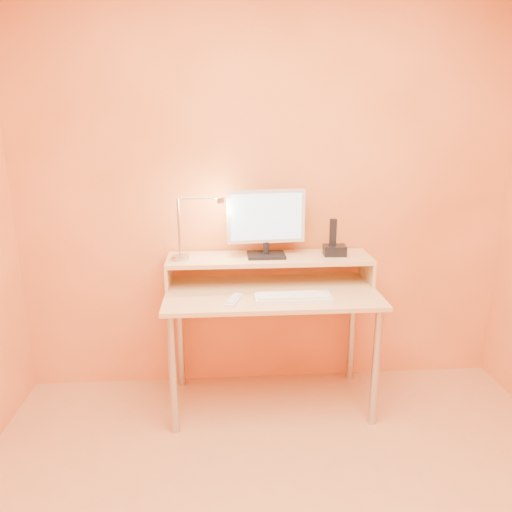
{
  "coord_description": "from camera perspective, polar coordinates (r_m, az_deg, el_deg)",
  "views": [
    {
      "loc": [
        -0.28,
        -1.42,
        1.67
      ],
      "look_at": [
        -0.09,
        1.13,
        0.94
      ],
      "focal_mm": 34.29,
      "sensor_mm": 36.0,
      "label": 1
    }
  ],
  "objects": [
    {
      "name": "shelf_riser_left",
      "position": [
        2.9,
        -10.14,
        -2.04
      ],
      "size": [
        0.02,
        0.3,
        0.14
      ],
      "primitive_type": "cube",
      "color": "tan",
      "rests_on": "desk_lower"
    },
    {
      "name": "wall_back",
      "position": [
        2.96,
        1.29,
        7.75
      ],
      "size": [
        3.0,
        0.04,
        2.5
      ],
      "primitive_type": "cube",
      "color": "#F68F50",
      "rests_on": "floor"
    },
    {
      "name": "keyboard",
      "position": [
        2.65,
        4.38,
        -4.92
      ],
      "size": [
        0.41,
        0.13,
        0.02
      ],
      "primitive_type": "cube",
      "rotation": [
        0.0,
        0.0,
        0.0
      ],
      "color": "white",
      "rests_on": "desk_lower"
    },
    {
      "name": "lamp_arm",
      "position": [
        2.76,
        -6.62,
        6.73
      ],
      "size": [
        0.24,
        0.01,
        0.01
      ],
      "primitive_type": "cylinder",
      "rotation": [
        0.0,
        1.57,
        0.0
      ],
      "color": "#AEAEB1",
      "rests_on": "lamp_post"
    },
    {
      "name": "lamp_post",
      "position": [
        2.8,
        -8.97,
        3.32
      ],
      "size": [
        0.01,
        0.01,
        0.33
      ],
      "primitive_type": "cylinder",
      "color": "#AEAEB1",
      "rests_on": "lamp_base"
    },
    {
      "name": "monitor_panel",
      "position": [
        2.83,
        1.19,
        4.64
      ],
      "size": [
        0.45,
        0.07,
        0.31
      ],
      "primitive_type": "cube",
      "rotation": [
        0.0,
        0.0,
        0.07
      ],
      "color": "silver",
      "rests_on": "monitor_neck"
    },
    {
      "name": "shelf_riser_right",
      "position": [
        3.02,
        12.81,
        -1.52
      ],
      "size": [
        0.02,
        0.3,
        0.14
      ],
      "primitive_type": "cube",
      "color": "tan",
      "rests_on": "desk_lower"
    },
    {
      "name": "monitor_neck",
      "position": [
        2.86,
        1.19,
        0.96
      ],
      "size": [
        0.04,
        0.04,
        0.07
      ],
      "primitive_type": "cylinder",
      "color": "black",
      "rests_on": "monitor_foot"
    },
    {
      "name": "lamp_head",
      "position": [
        2.76,
        -4.1,
        6.47
      ],
      "size": [
        0.04,
        0.04,
        0.03
      ],
      "primitive_type": "cylinder",
      "color": "#AEAEB1",
      "rests_on": "lamp_arm"
    },
    {
      "name": "lamp_base",
      "position": [
        2.84,
        -8.82,
        -0.18
      ],
      "size": [
        0.1,
        0.1,
        0.02
      ],
      "primitive_type": "cylinder",
      "color": "#AEAEB1",
      "rests_on": "desk_shelf"
    },
    {
      "name": "desk_leg_br",
      "position": [
        3.25,
        11.13,
        -8.44
      ],
      "size": [
        0.04,
        0.04,
        0.69
      ],
      "primitive_type": "cylinder",
      "color": "#AEAEB1",
      "rests_on": "floor"
    },
    {
      "name": "phone_handset",
      "position": [
        2.9,
        8.96,
        2.76
      ],
      "size": [
        0.04,
        0.03,
        0.16
      ],
      "primitive_type": "cube",
      "rotation": [
        0.0,
        0.0,
        -0.06
      ],
      "color": "black",
      "rests_on": "phone_dock"
    },
    {
      "name": "remote_control",
      "position": [
        2.61,
        -2.63,
        -5.22
      ],
      "size": [
        0.1,
        0.19,
        0.02
      ],
      "primitive_type": "cube",
      "rotation": [
        0.0,
        0.0,
        -0.32
      ],
      "color": "white",
      "rests_on": "desk_lower"
    },
    {
      "name": "desk_lower",
      "position": [
        2.79,
        1.84,
        -4.31
      ],
      "size": [
        1.2,
        0.6,
        0.02
      ],
      "primitive_type": "cube",
      "color": "tan",
      "rests_on": "floor"
    },
    {
      "name": "phone_dock",
      "position": [
        2.93,
        9.16,
        0.66
      ],
      "size": [
        0.14,
        0.11,
        0.06
      ],
      "primitive_type": "cube",
      "rotation": [
        0.0,
        0.0,
        -0.06
      ],
      "color": "black",
      "rests_on": "desk_shelf"
    },
    {
      "name": "phone_led",
      "position": [
        2.89,
        10.25,
        0.41
      ],
      "size": [
        0.01,
        0.0,
        0.04
      ],
      "primitive_type": "cube",
      "color": "#3480ED",
      "rests_on": "phone_dock"
    },
    {
      "name": "desk_leg_fl",
      "position": [
        2.71,
        -9.64,
        -13.55
      ],
      "size": [
        0.04,
        0.04,
        0.69
      ],
      "primitive_type": "cylinder",
      "color": "#AEAEB1",
      "rests_on": "floor"
    },
    {
      "name": "desk_shelf",
      "position": [
        2.88,
        1.56,
        -0.29
      ],
      "size": [
        1.2,
        0.3,
        0.02
      ],
      "primitive_type": "cube",
      "color": "tan",
      "rests_on": "desk_lower"
    },
    {
      "name": "monitor_screen",
      "position": [
        2.81,
        1.23,
        4.57
      ],
      "size": [
        0.41,
        0.03,
        0.27
      ],
      "primitive_type": "cube",
      "rotation": [
        0.0,
        0.0,
        0.07
      ],
      "color": "#A4E4FF",
      "rests_on": "monitor_panel"
    },
    {
      "name": "lamp_bulb",
      "position": [
        2.76,
        -4.1,
        6.15
      ],
      "size": [
        0.03,
        0.03,
        0.0
      ],
      "primitive_type": "cylinder",
      "color": "#FFEAC6",
      "rests_on": "lamp_head"
    },
    {
      "name": "monitor_foot",
      "position": [
        2.87,
        1.19,
        0.11
      ],
      "size": [
        0.22,
        0.16,
        0.02
      ],
      "primitive_type": "cube",
      "color": "black",
      "rests_on": "desk_shelf"
    },
    {
      "name": "desk_leg_fr",
      "position": [
        2.82,
        13.79,
        -12.56
      ],
      "size": [
        0.04,
        0.04,
        0.69
      ],
      "primitive_type": "cylinder",
      "color": "#AEAEB1",
      "rests_on": "floor"
    },
    {
      "name": "monitor_back",
      "position": [
        2.85,
        1.15,
        4.73
      ],
      "size": [
        0.41,
        0.04,
        0.26
      ],
      "primitive_type": "cube",
      "rotation": [
        0.0,
        0.0,
        0.07
      ],
      "color": "black",
      "rests_on": "monitor_panel"
    },
    {
      "name": "desk_leg_bl",
      "position": [
        3.15,
        -8.82,
        -9.1
      ],
      "size": [
        0.04,
        0.04,
        0.69
      ],
      "primitive_type": "cylinder",
      "color": "#AEAEB1",
      "rests_on": "floor"
    },
    {
      "name": "mouse",
      "position": [
        2.69,
        7.7,
        -4.48
      ],
      "size": [
        0.09,
        0.13,
        0.04
      ],
      "primitive_type": "ellipsoid",
      "rotation": [
        0.0,
        0.0,
        -0.21
      ],
      "color": "silver",
      "rests_on": "desk_lower"
    }
  ]
}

